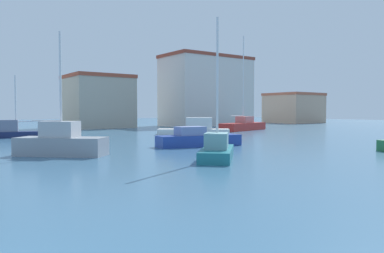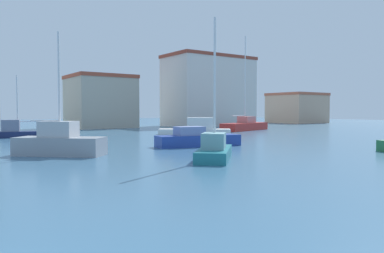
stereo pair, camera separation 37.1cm
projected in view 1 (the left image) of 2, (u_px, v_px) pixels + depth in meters
water at (149, 142)px, 28.45m from camera, size 160.00×160.00×0.00m
sailboat_teal_outer_mooring at (217, 149)px, 18.65m from camera, size 4.26×4.32×7.12m
motorboat_white_distant_east at (196, 128)px, 37.74m from camera, size 6.94×5.96×1.74m
sailboat_navy_behind_lamppost at (14, 131)px, 33.33m from camera, size 4.59×2.30×5.63m
sailboat_red_center_channel at (243, 125)px, 45.68m from camera, size 8.36×4.43×11.53m
sailboat_grey_far_right at (61, 142)px, 20.20m from camera, size 4.63×4.52×6.73m
motorboat_blue_inner_mooring at (198, 139)px, 25.45m from camera, size 6.08×2.68×1.37m
yacht_club at (98, 101)px, 52.71m from camera, size 8.35×8.45×7.43m
warehouse_block at (206, 91)px, 59.84m from camera, size 14.08×7.91×11.15m
harbor_office at (294, 108)px, 73.11m from camera, size 9.36×8.59×5.84m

